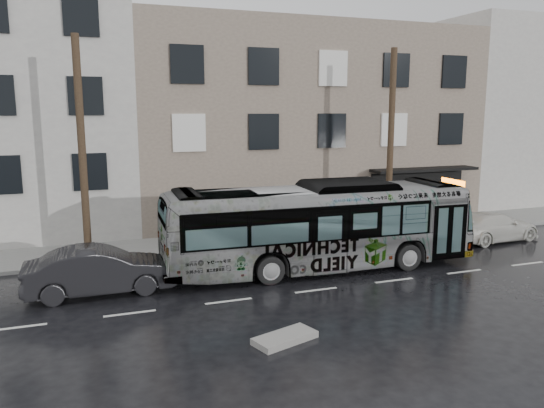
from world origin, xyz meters
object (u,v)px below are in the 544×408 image
Objects in this scene: utility_pole_rear at (82,152)px; sign_post at (407,210)px; utility_pole_front at (391,144)px; bus at (319,226)px; white_sedan at (493,226)px; dark_sedan at (100,271)px.

sign_post is (15.10, 0.00, -3.30)m from utility_pole_rear.
utility_pole_rear is at bearing 180.00° from utility_pole_front.
white_sedan is at bearing -80.21° from bus.
dark_sedan is (-13.67, -3.56, -3.83)m from utility_pole_front.
sign_post is 4.14m from white_sedan.
white_sedan is at bearing -31.25° from sign_post.
utility_pole_rear is 0.72× the size of bus.
bus is at bearing -89.61° from dark_sedan.
utility_pole_rear reaches higher than dark_sedan.
utility_pole_front is at bearing -75.76° from dark_sedan.
sign_post is 0.48× the size of dark_sedan.
dark_sedan is at bearing -165.41° from utility_pole_front.
sign_post reaches higher than dark_sedan.
bus is 2.51× the size of dark_sedan.
sign_post is at bearing 0.00° from utility_pole_front.
bus is (-6.44, -3.45, 0.40)m from sign_post.
white_sedan is (4.59, -2.12, -3.95)m from utility_pole_front.
utility_pole_rear is 3.75× the size of sign_post.
utility_pole_front is at bearing 180.00° from sign_post.
sign_post is at bearing -59.66° from bus.
bus reaches higher than white_sedan.
utility_pole_rear is 5.23m from dark_sedan.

